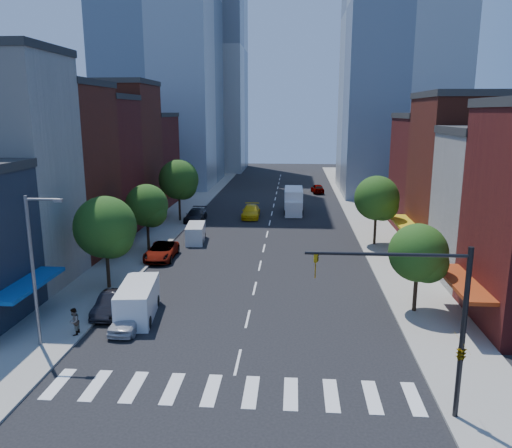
{
  "coord_description": "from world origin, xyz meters",
  "views": [
    {
      "loc": [
        2.98,
        -25.44,
        13.72
      ],
      "look_at": [
        0.02,
        13.14,
        5.0
      ],
      "focal_mm": 35.0,
      "sensor_mm": 36.0,
      "label": 1
    }
  ],
  "objects_px": {
    "parked_car_front": "(129,318)",
    "taxi": "(251,212)",
    "cargo_van_far": "(196,234)",
    "parked_car_third": "(161,251)",
    "box_truck": "(294,202)",
    "pedestrian_far": "(74,322)",
    "traffic_car_oncoming": "(294,204)",
    "cargo_van_near": "(137,302)",
    "traffic_car_far": "(318,189)",
    "parked_car_rear": "(196,215)",
    "parked_car_second": "(112,304)"
  },
  "relations": [
    {
      "from": "cargo_van_near",
      "to": "pedestrian_far",
      "type": "relative_size",
      "value": 3.32
    },
    {
      "from": "traffic_car_oncoming",
      "to": "taxi",
      "type": "bearing_deg",
      "value": 50.11
    },
    {
      "from": "parked_car_second",
      "to": "box_truck",
      "type": "xyz_separation_m",
      "value": [
        12.46,
        36.72,
        0.81
      ]
    },
    {
      "from": "parked_car_rear",
      "to": "taxi",
      "type": "bearing_deg",
      "value": 24.65
    },
    {
      "from": "parked_car_third",
      "to": "parked_car_rear",
      "type": "distance_m",
      "value": 16.76
    },
    {
      "from": "parked_car_front",
      "to": "parked_car_rear",
      "type": "bearing_deg",
      "value": 95.6
    },
    {
      "from": "cargo_van_far",
      "to": "traffic_car_oncoming",
      "type": "distance_m",
      "value": 22.02
    },
    {
      "from": "cargo_van_far",
      "to": "parked_car_third",
      "type": "bearing_deg",
      "value": -112.89
    },
    {
      "from": "cargo_van_near",
      "to": "box_truck",
      "type": "height_order",
      "value": "box_truck"
    },
    {
      "from": "cargo_van_far",
      "to": "taxi",
      "type": "bearing_deg",
      "value": 64.06
    },
    {
      "from": "parked_car_second",
      "to": "pedestrian_far",
      "type": "bearing_deg",
      "value": -105.38
    },
    {
      "from": "parked_car_rear",
      "to": "box_truck",
      "type": "distance_m",
      "value": 14.18
    },
    {
      "from": "parked_car_front",
      "to": "cargo_van_near",
      "type": "distance_m",
      "value": 1.82
    },
    {
      "from": "taxi",
      "to": "traffic_car_oncoming",
      "type": "distance_m",
      "value": 8.42
    },
    {
      "from": "parked_car_second",
      "to": "traffic_car_oncoming",
      "type": "height_order",
      "value": "traffic_car_oncoming"
    },
    {
      "from": "taxi",
      "to": "traffic_car_far",
      "type": "distance_m",
      "value": 23.42
    },
    {
      "from": "parked_car_front",
      "to": "parked_car_second",
      "type": "xyz_separation_m",
      "value": [
        -2.0,
        2.29,
        0.03
      ]
    },
    {
      "from": "box_truck",
      "to": "parked_car_rear",
      "type": "bearing_deg",
      "value": -152.17
    },
    {
      "from": "taxi",
      "to": "pedestrian_far",
      "type": "height_order",
      "value": "pedestrian_far"
    },
    {
      "from": "parked_car_second",
      "to": "cargo_van_far",
      "type": "relative_size",
      "value": 0.97
    },
    {
      "from": "parked_car_second",
      "to": "cargo_van_far",
      "type": "bearing_deg",
      "value": 83.73
    },
    {
      "from": "parked_car_rear",
      "to": "cargo_van_near",
      "type": "xyz_separation_m",
      "value": [
        2.02,
        -30.52,
        0.36
      ]
    },
    {
      "from": "parked_car_rear",
      "to": "traffic_car_oncoming",
      "type": "distance_m",
      "value": 15.48
    },
    {
      "from": "parked_car_rear",
      "to": "box_truck",
      "type": "bearing_deg",
      "value": 30.27
    },
    {
      "from": "parked_car_second",
      "to": "parked_car_rear",
      "type": "relative_size",
      "value": 0.82
    },
    {
      "from": "cargo_van_far",
      "to": "pedestrian_far",
      "type": "height_order",
      "value": "cargo_van_far"
    },
    {
      "from": "parked_car_third",
      "to": "traffic_car_oncoming",
      "type": "distance_m",
      "value": 28.73
    },
    {
      "from": "parked_car_front",
      "to": "pedestrian_far",
      "type": "distance_m",
      "value": 3.35
    },
    {
      "from": "cargo_van_near",
      "to": "cargo_van_far",
      "type": "height_order",
      "value": "cargo_van_near"
    },
    {
      "from": "pedestrian_far",
      "to": "parked_car_front",
      "type": "bearing_deg",
      "value": 111.22
    },
    {
      "from": "traffic_car_oncoming",
      "to": "pedestrian_far",
      "type": "height_order",
      "value": "pedestrian_far"
    },
    {
      "from": "parked_car_front",
      "to": "cargo_van_far",
      "type": "relative_size",
      "value": 0.9
    },
    {
      "from": "cargo_van_far",
      "to": "box_truck",
      "type": "relative_size",
      "value": 0.57
    },
    {
      "from": "traffic_car_oncoming",
      "to": "cargo_van_near",
      "type": "bearing_deg",
      "value": 77.64
    },
    {
      "from": "pedestrian_far",
      "to": "traffic_car_oncoming",
      "type": "bearing_deg",
      "value": 157.76
    },
    {
      "from": "parked_car_rear",
      "to": "cargo_van_far",
      "type": "relative_size",
      "value": 1.18
    },
    {
      "from": "parked_car_second",
      "to": "traffic_car_oncoming",
      "type": "xyz_separation_m",
      "value": [
        12.52,
        39.08,
        0.0
      ]
    },
    {
      "from": "cargo_van_near",
      "to": "traffic_car_far",
      "type": "xyz_separation_m",
      "value": [
        14.53,
        54.7,
        -0.37
      ]
    },
    {
      "from": "parked_car_front",
      "to": "taxi",
      "type": "height_order",
      "value": "taxi"
    },
    {
      "from": "taxi",
      "to": "traffic_car_far",
      "type": "xyz_separation_m",
      "value": [
        9.7,
        21.32,
        -0.03
      ]
    },
    {
      "from": "parked_car_second",
      "to": "pedestrian_far",
      "type": "xyz_separation_m",
      "value": [
        -1.0,
        -3.75,
        0.27
      ]
    },
    {
      "from": "parked_car_front",
      "to": "traffic_car_oncoming",
      "type": "xyz_separation_m",
      "value": [
        10.52,
        41.37,
        0.03
      ]
    },
    {
      "from": "parked_car_third",
      "to": "box_truck",
      "type": "relative_size",
      "value": 0.68
    },
    {
      "from": "cargo_van_far",
      "to": "taxi",
      "type": "relative_size",
      "value": 0.84
    },
    {
      "from": "traffic_car_oncoming",
      "to": "pedestrian_far",
      "type": "bearing_deg",
      "value": 74.97
    },
    {
      "from": "cargo_van_near",
      "to": "pedestrian_far",
      "type": "xyz_separation_m",
      "value": [
        -3.02,
        -3.23,
        -0.14
      ]
    },
    {
      "from": "cargo_van_near",
      "to": "traffic_car_oncoming",
      "type": "bearing_deg",
      "value": 67.98
    },
    {
      "from": "parked_car_second",
      "to": "cargo_van_near",
      "type": "distance_m",
      "value": 2.13
    },
    {
      "from": "parked_car_front",
      "to": "traffic_car_oncoming",
      "type": "height_order",
      "value": "traffic_car_oncoming"
    },
    {
      "from": "parked_car_second",
      "to": "traffic_car_far",
      "type": "bearing_deg",
      "value": 72.57
    }
  ]
}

